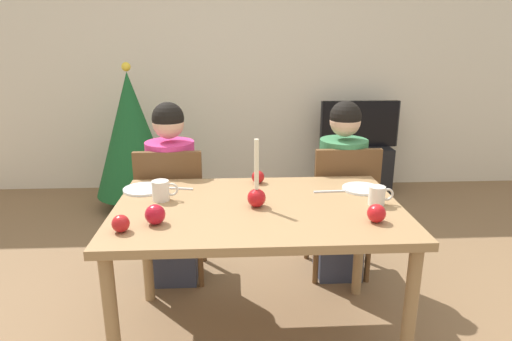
{
  "coord_description": "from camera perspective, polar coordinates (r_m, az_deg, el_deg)",
  "views": [
    {
      "loc": [
        -0.12,
        -2.02,
        1.54
      ],
      "look_at": [
        0.0,
        0.2,
        0.87
      ],
      "focal_mm": 31.05,
      "sensor_mm": 36.0,
      "label": 1
    }
  ],
  "objects": [
    {
      "name": "person_left_child",
      "position": [
        2.85,
        -10.7,
        -3.41
      ],
      "size": [
        0.3,
        0.3,
        1.17
      ],
      "color": "#33384C",
      "rests_on": "ground"
    },
    {
      "name": "ground_plane",
      "position": [
        2.54,
        0.26,
        -20.54
      ],
      "size": [
        7.68,
        7.68,
        0.0
      ],
      "primitive_type": "plane",
      "color": "brown"
    },
    {
      "name": "mug_left",
      "position": [
        2.27,
        -12.09,
        -2.54
      ],
      "size": [
        0.13,
        0.09,
        0.1
      ],
      "color": "silver",
      "rests_on": "dining_table"
    },
    {
      "name": "plate_right",
      "position": [
        2.46,
        13.46,
        -2.28
      ],
      "size": [
        0.21,
        0.21,
        0.01
      ],
      "primitive_type": "cylinder",
      "color": "silver",
      "rests_on": "dining_table"
    },
    {
      "name": "candle_centerpiece",
      "position": [
        2.13,
        0.07,
        -2.95
      ],
      "size": [
        0.09,
        0.09,
        0.34
      ],
      "color": "red",
      "rests_on": "dining_table"
    },
    {
      "name": "mug_right",
      "position": [
        2.25,
        15.39,
        -3.12
      ],
      "size": [
        0.12,
        0.08,
        0.09
      ],
      "color": "silver",
      "rests_on": "dining_table"
    },
    {
      "name": "fork_left",
      "position": [
        2.44,
        -10.16,
        -2.27
      ],
      "size": [
        0.18,
        0.05,
        0.01
      ],
      "primitive_type": "cube",
      "rotation": [
        0.0,
        0.0,
        -0.2
      ],
      "color": "silver",
      "rests_on": "dining_table"
    },
    {
      "name": "person_right_child",
      "position": [
        2.91,
        10.89,
        -3.01
      ],
      "size": [
        0.3,
        0.3,
        1.17
      ],
      "color": "#33384C",
      "rests_on": "ground"
    },
    {
      "name": "chair_right",
      "position": [
        2.9,
        10.98,
        -4.29
      ],
      "size": [
        0.4,
        0.4,
        0.9
      ],
      "color": "brown",
      "rests_on": "ground"
    },
    {
      "name": "apple_near_candle",
      "position": [
        2.49,
        0.26,
        -0.83
      ],
      "size": [
        0.07,
        0.07,
        0.07
      ],
      "primitive_type": "sphere",
      "color": "#AD1518",
      "rests_on": "dining_table"
    },
    {
      "name": "apple_far_edge",
      "position": [
        2.0,
        -12.87,
        -5.54
      ],
      "size": [
        0.09,
        0.09,
        0.09
      ],
      "primitive_type": "sphere",
      "color": "#AE1222",
      "rests_on": "dining_table"
    },
    {
      "name": "back_wall",
      "position": [
        4.62,
        -1.66,
        13.76
      ],
      "size": [
        6.4,
        0.1,
        2.6
      ],
      "primitive_type": "cube",
      "color": "beige",
      "rests_on": "ground"
    },
    {
      "name": "fork_right",
      "position": [
        2.39,
        9.54,
        -2.67
      ],
      "size": [
        0.18,
        0.02,
        0.01
      ],
      "primitive_type": "cube",
      "rotation": [
        0.0,
        0.0,
        0.05
      ],
      "color": "silver",
      "rests_on": "dining_table"
    },
    {
      "name": "apple_by_right_mug",
      "position": [
        2.04,
        15.26,
        -5.34
      ],
      "size": [
        0.08,
        0.08,
        0.08
      ],
      "primitive_type": "sphere",
      "color": "red",
      "rests_on": "dining_table"
    },
    {
      "name": "apple_by_left_plate",
      "position": [
        1.96,
        -17.04,
        -6.55
      ],
      "size": [
        0.08,
        0.08,
        0.08
      ],
      "primitive_type": "sphere",
      "color": "#B21A1C",
      "rests_on": "dining_table"
    },
    {
      "name": "christmas_tree",
      "position": [
        4.17,
        -15.74,
        4.49
      ],
      "size": [
        0.7,
        0.7,
        1.34
      ],
      "color": "brown",
      "rests_on": "ground"
    },
    {
      "name": "plate_left",
      "position": [
        2.46,
        -14.25,
        -2.33
      ],
      "size": [
        0.22,
        0.22,
        0.01
      ],
      "primitive_type": "cylinder",
      "color": "silver",
      "rests_on": "dining_table"
    },
    {
      "name": "tv",
      "position": [
        4.58,
        13.19,
        5.86
      ],
      "size": [
        0.79,
        0.05,
        0.46
      ],
      "color": "black",
      "rests_on": "tv_stand"
    },
    {
      "name": "chair_left",
      "position": [
        2.84,
        -10.72,
        -4.72
      ],
      "size": [
        0.4,
        0.4,
        0.9
      ],
      "color": "brown",
      "rests_on": "ground"
    },
    {
      "name": "dining_table",
      "position": [
        2.2,
        0.28,
        -6.58
      ],
      "size": [
        1.4,
        0.9,
        0.75
      ],
      "color": "#99754C",
      "rests_on": "ground"
    },
    {
      "name": "tv_stand",
      "position": [
        4.68,
        12.82,
        0.21
      ],
      "size": [
        0.64,
        0.4,
        0.48
      ],
      "primitive_type": "cube",
      "color": "black",
      "rests_on": "ground"
    }
  ]
}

